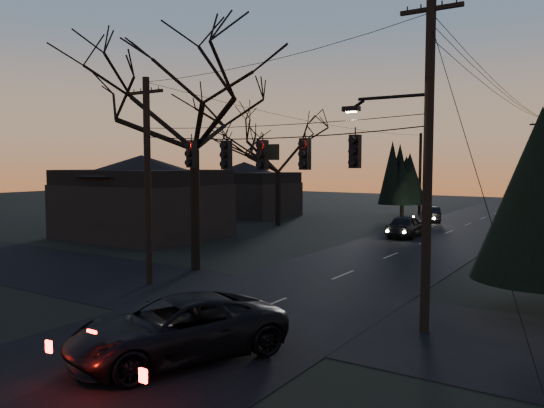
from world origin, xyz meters
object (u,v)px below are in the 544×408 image
Objects in this scene: utility_pole_left at (150,284)px; suv_near at (178,329)px; utility_pole_far_r at (539,232)px; sedan_oncoming_a at (407,226)px; bare_tree_left at (194,101)px; sedan_oncoming_b at (431,214)px; utility_pole_right at (424,332)px; utility_pole_far_l at (419,215)px.

utility_pole_left is 8.89m from suv_near.
utility_pole_far_r is at bearing 67.67° from utility_pole_left.
utility_pole_far_r is 1.92× the size of sedan_oncoming_a.
sedan_oncoming_b is at bearing 83.18° from bare_tree_left.
bare_tree_left is (-11.91, 3.38, 7.92)m from utility_pole_right.
utility_pole_far_l is (-11.50, 8.00, 0.00)m from utility_pole_far_r.
utility_pole_far_l is (-11.50, 36.00, 0.00)m from utility_pole_right.
utility_pole_left is at bearing -112.33° from utility_pole_far_r.
utility_pole_right is 28.00m from utility_pole_far_r.
suv_near is at bearing 75.23° from sedan_oncoming_b.
utility_pole_far_r is 14.01m from utility_pole_far_l.
utility_pole_far_r is at bearing 106.78° from suv_near.
utility_pole_far_l is 0.71× the size of bare_tree_left.
bare_tree_left is at bearing -90.73° from utility_pole_far_l.
utility_pole_far_r is 28.48m from bare_tree_left.
bare_tree_left reaches higher than sedan_oncoming_b.
bare_tree_left is at bearing 153.59° from suv_near.
suv_near is 1.41× the size of sedan_oncoming_b.
sedan_oncoming_a is (-7.28, -8.21, 0.75)m from utility_pole_far_r.
utility_pole_far_r is (11.50, 28.00, 0.00)m from utility_pole_left.
bare_tree_left is at bearing -115.82° from utility_pole_far_r.
utility_pole_left is at bearing 165.31° from suv_near.
utility_pole_far_l is (0.00, 36.00, 0.00)m from utility_pole_left.
utility_pole_left is 0.75× the size of bare_tree_left.
utility_pole_far_l is at bearing 107.72° from utility_pole_right.
utility_pole_left is 8.62m from bare_tree_left.
bare_tree_left is (-11.91, -24.62, 7.92)m from utility_pole_far_r.
suv_near reaches higher than sedan_oncoming_a.
sedan_oncoming_b is at bearing -63.95° from utility_pole_far_l.
utility_pole_right is 7.33m from suv_near.
utility_pole_right is at bearing -15.82° from bare_tree_left.
utility_pole_far_l is at bearing 124.01° from suv_near.
utility_pole_left is at bearing 77.49° from sedan_oncoming_a.
utility_pole_right is 1.25× the size of utility_pole_far_l.
bare_tree_left is 2.02× the size of suv_near.
sedan_oncoming_b is (-8.70, 2.27, 0.65)m from utility_pole_far_r.
utility_pole_left and utility_pole_far_r have the same top height.
sedan_oncoming_a is at bearing 110.19° from utility_pole_right.
bare_tree_left reaches higher than utility_pole_right.
utility_pole_left is at bearing 63.51° from sedan_oncoming_b.
utility_pole_right is at bearing 84.83° from sedan_oncoming_b.
bare_tree_left is (-0.41, -32.62, 7.92)m from utility_pole_far_l.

